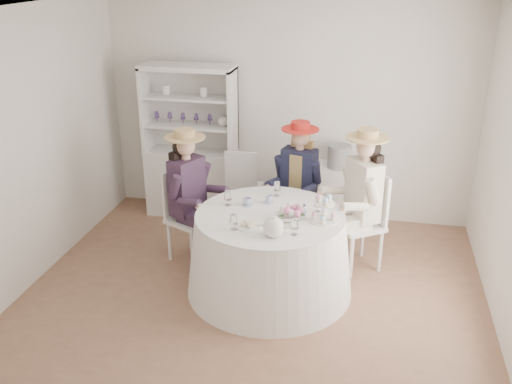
# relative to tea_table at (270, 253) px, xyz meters

# --- Properties ---
(ground) EXTENTS (4.50, 4.50, 0.00)m
(ground) POSITION_rel_tea_table_xyz_m (-0.13, -0.11, -0.41)
(ground) COLOR brown
(ground) RESTS_ON ground
(ceiling) EXTENTS (4.50, 4.50, 0.00)m
(ceiling) POSITION_rel_tea_table_xyz_m (-0.13, -0.11, 2.29)
(ceiling) COLOR white
(ceiling) RESTS_ON wall_back
(wall_back) EXTENTS (4.50, 0.00, 4.50)m
(wall_back) POSITION_rel_tea_table_xyz_m (-0.13, 1.89, 0.94)
(wall_back) COLOR silver
(wall_back) RESTS_ON ground
(wall_front) EXTENTS (4.50, 0.00, 4.50)m
(wall_front) POSITION_rel_tea_table_xyz_m (-0.13, -2.11, 0.94)
(wall_front) COLOR silver
(wall_front) RESTS_ON ground
(wall_left) EXTENTS (0.00, 4.50, 4.50)m
(wall_left) POSITION_rel_tea_table_xyz_m (-2.38, -0.11, 0.94)
(wall_left) COLOR silver
(wall_left) RESTS_ON ground
(tea_table) EXTENTS (1.64, 1.64, 0.83)m
(tea_table) POSITION_rel_tea_table_xyz_m (0.00, 0.00, 0.00)
(tea_table) COLOR white
(tea_table) RESTS_ON ground
(hutch) EXTENTS (1.28, 0.80, 1.91)m
(hutch) POSITION_rel_tea_table_xyz_m (-1.30, 1.62, 0.27)
(hutch) COLOR silver
(hutch) RESTS_ON ground
(side_table) EXTENTS (0.50, 0.50, 0.75)m
(side_table) POSITION_rel_tea_table_xyz_m (0.53, 1.64, -0.03)
(side_table) COLOR silver
(side_table) RESTS_ON ground
(hatbox) EXTENTS (0.32, 0.32, 0.28)m
(hatbox) POSITION_rel_tea_table_xyz_m (0.53, 1.64, 0.48)
(hatbox) COLOR black
(hatbox) RESTS_ON side_table
(guest_left) EXTENTS (0.62, 0.56, 1.48)m
(guest_left) POSITION_rel_tea_table_xyz_m (-0.95, 0.43, 0.42)
(guest_left) COLOR silver
(guest_left) RESTS_ON ground
(guest_mid) EXTENTS (0.55, 0.58, 1.45)m
(guest_mid) POSITION_rel_tea_table_xyz_m (0.12, 1.04, 0.41)
(guest_mid) COLOR silver
(guest_mid) RESTS_ON ground
(guest_right) EXTENTS (0.66, 0.62, 1.53)m
(guest_right) POSITION_rel_tea_table_xyz_m (0.83, 0.64, 0.45)
(guest_right) COLOR silver
(guest_right) RESTS_ON ground
(spare_chair) EXTENTS (0.42, 0.42, 0.99)m
(spare_chair) POSITION_rel_tea_table_xyz_m (-0.59, 1.39, 0.12)
(spare_chair) COLOR silver
(spare_chair) RESTS_ON ground
(teacup_a) EXTENTS (0.11, 0.11, 0.07)m
(teacup_a) POSITION_rel_tea_table_xyz_m (-0.26, 0.16, 0.45)
(teacup_a) COLOR white
(teacup_a) RESTS_ON tea_table
(teacup_b) EXTENTS (0.08, 0.08, 0.07)m
(teacup_b) POSITION_rel_tea_table_xyz_m (-0.06, 0.27, 0.45)
(teacup_b) COLOR white
(teacup_b) RESTS_ON tea_table
(teacup_c) EXTENTS (0.12, 0.12, 0.08)m
(teacup_c) POSITION_rel_tea_table_xyz_m (0.29, 0.09, 0.45)
(teacup_c) COLOR white
(teacup_c) RESTS_ON tea_table
(flower_bowl) EXTENTS (0.28, 0.28, 0.06)m
(flower_bowl) POSITION_rel_tea_table_xyz_m (0.18, -0.10, 0.44)
(flower_bowl) COLOR white
(flower_bowl) RESTS_ON tea_table
(flower_arrangement) EXTENTS (0.18, 0.18, 0.07)m
(flower_arrangement) POSITION_rel_tea_table_xyz_m (0.21, -0.05, 0.50)
(flower_arrangement) COLOR pink
(flower_arrangement) RESTS_ON tea_table
(table_teapot) EXTENTS (0.26, 0.19, 0.20)m
(table_teapot) POSITION_rel_tea_table_xyz_m (0.12, -0.43, 0.50)
(table_teapot) COLOR white
(table_teapot) RESTS_ON tea_table
(sandwich_plate) EXTENTS (0.23, 0.23, 0.05)m
(sandwich_plate) POSITION_rel_tea_table_xyz_m (-0.14, -0.30, 0.43)
(sandwich_plate) COLOR white
(sandwich_plate) RESTS_ON tea_table
(cupcake_stand) EXTENTS (0.26, 0.26, 0.25)m
(cupcake_stand) POSITION_rel_tea_table_xyz_m (0.51, -0.03, 0.50)
(cupcake_stand) COLOR white
(cupcake_stand) RESTS_ON tea_table
(stemware_set) EXTENTS (0.96, 0.93, 0.15)m
(stemware_set) POSITION_rel_tea_table_xyz_m (0.00, 0.00, 0.49)
(stemware_set) COLOR white
(stemware_set) RESTS_ON tea_table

